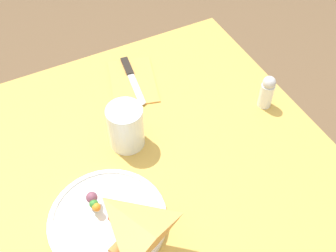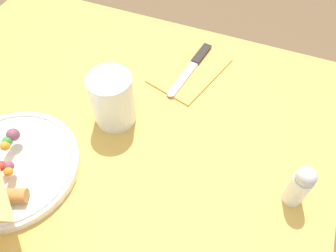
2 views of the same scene
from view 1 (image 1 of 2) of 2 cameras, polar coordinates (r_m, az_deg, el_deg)
dining_table at (r=0.99m, az=-2.35°, el=-12.90°), size 0.98×0.89×0.73m
plate_pizza at (r=0.86m, az=-8.12°, el=-12.39°), size 0.24×0.24×0.05m
milk_glass at (r=0.95m, az=-5.70°, el=-0.28°), size 0.08×0.08×0.11m
napkin_folded at (r=1.12m, az=-4.78°, el=6.07°), size 0.20×0.16×0.00m
butter_knife at (r=1.12m, az=-4.92°, el=6.55°), size 0.19×0.04×0.01m
salt_shaker at (r=1.05m, az=13.27°, el=4.58°), size 0.03×0.03×0.09m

